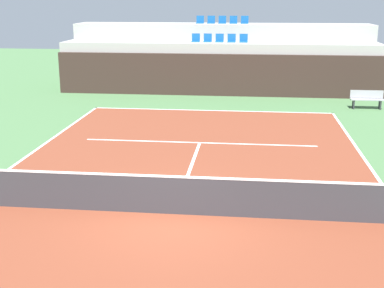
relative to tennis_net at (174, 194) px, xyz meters
The scene contains 12 objects.
ground_plane 0.51m from the tennis_net, ahead, with size 80.00×80.00×0.00m, color #477042.
court_surface 0.50m from the tennis_net, ahead, with size 11.00×24.00×0.01m, color brown.
baseline_far 11.96m from the tennis_net, 90.00° to the left, with size 11.00×0.10×0.00m, color white.
service_line_far 6.42m from the tennis_net, 90.00° to the left, with size 8.26×0.10×0.00m, color white.
centre_service_line 3.24m from the tennis_net, 90.00° to the left, with size 0.10×6.40×0.00m, color white.
back_wall 15.85m from the tennis_net, 90.00° to the left, with size 17.09×0.30×2.18m, color #33231E.
stands_tier_lower 17.21m from the tennis_net, 90.00° to the left, with size 17.09×2.40×2.68m, color #9E9E99.
stands_tier_upper 19.63m from the tennis_net, 90.00° to the left, with size 17.09×2.40×3.55m, color #9E9E99.
seating_row_lower 17.44m from the tennis_net, 90.00° to the left, with size 3.04×0.44×0.44m.
seating_row_upper 19.94m from the tennis_net, 90.00° to the left, with size 3.04×0.44×0.44m.
tennis_net is the anchor object (origin of this frame).
player_bench 15.02m from the tennis_net, 61.61° to the left, with size 1.50×0.40×0.85m.
Camera 1 is at (1.73, -11.44, 5.00)m, focal length 48.80 mm.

